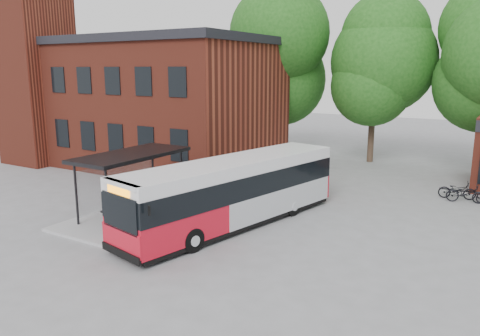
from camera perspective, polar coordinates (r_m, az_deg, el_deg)
The scene contains 9 objects.
ground at distance 19.79m, azimuth -1.19°, elevation -7.13°, with size 100.00×100.00×0.00m, color slate.
station_building at distance 33.90m, azimuth -11.79°, elevation 7.97°, with size 18.40×10.40×8.50m, color maroon, non-canonical shape.
clock_tower at distance 35.80m, azimuth -24.02°, elevation 15.19°, with size 5.20×5.20×18.20m, color maroon, non-canonical shape.
bus_shelter at distance 21.33m, azimuth -12.94°, elevation -1.96°, with size 3.60×7.00×2.90m, color black, non-canonical shape.
tree_0 at distance 35.60m, azimuth 4.51°, elevation 10.38°, with size 7.92×7.92×11.00m, color #194A13, non-canonical shape.
tree_1 at distance 34.02m, azimuth 16.01°, elevation 9.38°, with size 7.92×7.92×10.40m, color #194A13, non-canonical shape.
city_bus at distance 19.57m, azimuth -0.75°, elevation -3.03°, with size 2.36×11.09×2.82m, color red, non-canonical shape.
bicycle_0 at distance 26.15m, azimuth 24.94°, elevation -2.45°, with size 0.62×1.77×0.93m, color black.
bicycle_2 at distance 25.61m, azimuth 25.81°, elevation -2.80°, with size 0.62×1.79×0.94m, color black.
Camera 1 is at (10.04, -15.77, 6.48)m, focal length 35.00 mm.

